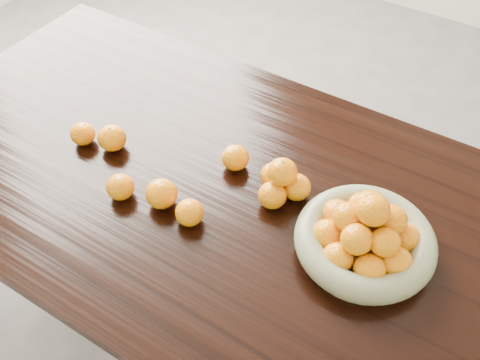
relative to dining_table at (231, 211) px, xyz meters
The scene contains 10 objects.
ground 0.66m from the dining_table, ahead, with size 5.00×5.00×0.00m, color #615E5B.
dining_table is the anchor object (origin of this frame).
fruit_bowl 0.39m from the dining_table, ahead, with size 0.33×0.33×0.18m.
orange_pyramid 0.19m from the dining_table, 24.54° to the left, with size 0.14×0.14×0.12m.
loose_orange_0 0.39m from the dining_table, behind, with size 0.08×0.08×0.07m, color orange.
loose_orange_1 0.31m from the dining_table, 144.05° to the right, with size 0.07×0.07×0.07m, color orange.
loose_orange_2 0.19m from the dining_table, 101.87° to the right, with size 0.07×0.07×0.07m, color orange.
loose_orange_3 0.47m from the dining_table, behind, with size 0.07×0.07×0.06m, color orange.
loose_orange_4 0.22m from the dining_table, 133.01° to the right, with size 0.08×0.08×0.07m, color orange.
loose_orange_5 0.15m from the dining_table, 113.87° to the left, with size 0.07×0.07×0.07m, color orange.
Camera 1 is at (0.51, -0.77, 1.80)m, focal length 40.00 mm.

